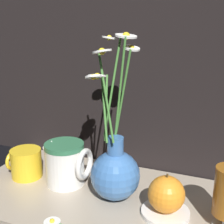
{
  "coord_description": "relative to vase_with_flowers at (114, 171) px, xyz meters",
  "views": [
    {
      "loc": [
        0.26,
        -0.62,
        0.43
      ],
      "look_at": [
        0.0,
        0.0,
        0.23
      ],
      "focal_mm": 50.0,
      "sensor_mm": 36.0,
      "label": 1
    }
  ],
  "objects": [
    {
      "name": "ground_plane",
      "position": [
        -0.01,
        0.0,
        -0.09
      ],
      "size": [
        6.0,
        6.0,
        0.0
      ],
      "primitive_type": "plane",
      "color": "black"
    },
    {
      "name": "loose_daisy",
      "position": [
        -0.07,
        -0.14,
        -0.07
      ],
      "size": [
        0.12,
        0.04,
        0.01
      ],
      "color": "#4C8E3D",
      "rests_on": "shelf"
    },
    {
      "name": "saucer_plate",
      "position": [
        0.13,
        -0.02,
        -0.07
      ],
      "size": [
        0.11,
        0.11,
        0.01
      ],
      "color": "white",
      "rests_on": "shelf"
    },
    {
      "name": "ceramic_pitcher",
      "position": [
        -0.14,
        0.02,
        -0.01
      ],
      "size": [
        0.13,
        0.1,
        0.12
      ],
      "color": "white",
      "rests_on": "shelf"
    },
    {
      "name": "shelf",
      "position": [
        -0.01,
        0.0,
        -0.08
      ],
      "size": [
        0.72,
        0.36,
        0.01
      ],
      "color": "tan",
      "rests_on": "ground_plane"
    },
    {
      "name": "orange_fruit",
      "position": [
        0.13,
        -0.02,
        -0.02
      ],
      "size": [
        0.08,
        0.08,
        0.09
      ],
      "color": "orange",
      "rests_on": "saucer_plate"
    },
    {
      "name": "vase_with_flowers",
      "position": [
        0.0,
        0.0,
        0.0
      ],
      "size": [
        0.12,
        0.13,
        0.39
      ],
      "color": "#3F72B7",
      "rests_on": "shelf"
    },
    {
      "name": "yellow_mug",
      "position": [
        -0.27,
        0.01,
        -0.03
      ],
      "size": [
        0.09,
        0.08,
        0.08
      ],
      "color": "yellow",
      "rests_on": "shelf"
    }
  ]
}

